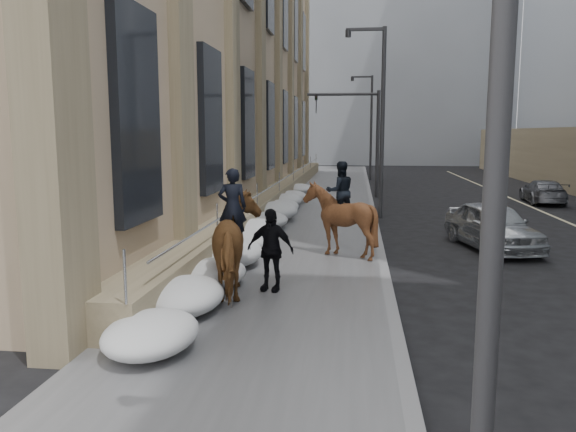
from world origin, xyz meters
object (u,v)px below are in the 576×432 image
(mounted_horse_right, at_px, (340,216))
(pedestrian, at_px, (270,250))
(mounted_horse_left, at_px, (239,242))
(car_grey, at_px, (543,192))
(car_silver, at_px, (492,226))

(mounted_horse_right, height_order, pedestrian, mounted_horse_right)
(pedestrian, bearing_deg, mounted_horse_left, -144.46)
(mounted_horse_left, distance_m, pedestrian, 0.74)
(mounted_horse_left, relative_size, mounted_horse_right, 1.03)
(pedestrian, bearing_deg, car_grey, 69.69)
(car_silver, distance_m, car_grey, 13.57)
(pedestrian, height_order, car_grey, pedestrian)
(pedestrian, distance_m, car_silver, 8.56)
(mounted_horse_left, xyz_separation_m, pedestrian, (0.65, 0.28, -0.22))
(car_grey, bearing_deg, mounted_horse_left, 61.47)
(mounted_horse_right, xyz_separation_m, car_grey, (10.14, 14.56, -0.66))
(mounted_horse_right, distance_m, car_grey, 17.75)
(mounted_horse_left, bearing_deg, pedestrian, -170.57)
(mounted_horse_left, height_order, car_silver, mounted_horse_left)
(pedestrian, bearing_deg, car_silver, 55.74)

